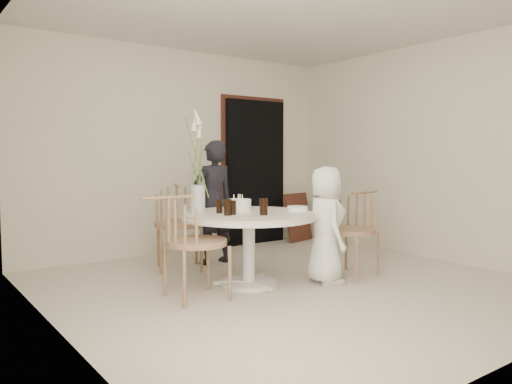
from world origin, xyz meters
TOP-DOWN VIEW (x-y plane):
  - ground at (0.00, 0.00)m, footprint 4.50×4.50m
  - room_shell at (0.00, 0.00)m, footprint 4.50×4.50m
  - doorway at (1.15, 2.19)m, footprint 1.00×0.10m
  - door_trim at (1.15, 2.23)m, footprint 1.12×0.03m
  - table at (-0.35, 0.25)m, footprint 1.33×1.33m
  - picture_frame at (1.79, 1.95)m, footprint 0.57×0.29m
  - chair_far at (-0.53, 1.42)m, footprint 0.67×0.69m
  - chair_right at (0.88, -0.08)m, footprint 0.59×0.55m
  - chair_left at (-1.13, 0.16)m, footprint 0.60×0.56m
  - girl at (-0.09, 1.34)m, footprint 0.55×0.37m
  - boy at (0.33, -0.14)m, footprint 0.57×0.68m
  - birthday_cake at (-0.37, 0.41)m, footprint 0.26×0.26m
  - cola_tumbler_a at (-0.57, 0.21)m, footprint 0.08×0.08m
  - cola_tumbler_b at (-0.35, 0.01)m, footprint 0.10×0.10m
  - cola_tumbler_c at (-0.64, 0.19)m, footprint 0.09×0.09m
  - cola_tumbler_d at (-0.61, 0.38)m, footprint 0.07×0.07m
  - plate_stack at (0.13, 0.06)m, footprint 0.26×0.26m
  - flower_vase at (-0.77, 0.53)m, footprint 0.15×0.15m

SIDE VIEW (x-z plane):
  - ground at x=0.00m, z-range 0.00..0.00m
  - picture_frame at x=1.79m, z-range 0.00..0.73m
  - chair_right at x=0.88m, z-range 0.13..1.05m
  - boy at x=0.33m, z-range 0.00..1.19m
  - table at x=-0.35m, z-range 0.25..0.98m
  - chair_left at x=-1.13m, z-range 0.14..1.09m
  - chair_far at x=-0.53m, z-range 0.14..1.11m
  - girl at x=-0.09m, z-range 0.00..1.48m
  - plate_stack at x=0.13m, z-range 0.73..0.78m
  - birthday_cake at x=-0.37m, z-range 0.71..0.88m
  - cola_tumbler_d at x=-0.61m, z-range 0.73..0.86m
  - cola_tumbler_a at x=-0.57m, z-range 0.73..0.87m
  - cola_tumbler_c at x=-0.64m, z-range 0.73..0.88m
  - cola_tumbler_b at x=-0.35m, z-range 0.73..0.89m
  - doorway at x=1.15m, z-range 0.00..2.10m
  - flower_vase at x=-0.77m, z-range 0.58..1.61m
  - door_trim at x=1.15m, z-range 0.00..2.22m
  - room_shell at x=0.00m, z-range -0.63..3.87m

